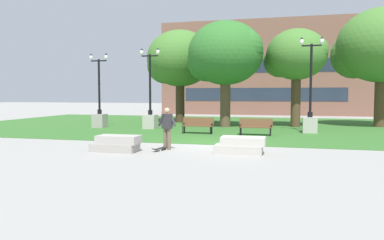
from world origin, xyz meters
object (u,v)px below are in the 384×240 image
object	(u,v)px
park_bench_near_right	(256,126)
lamp_post_right	(310,114)
park_bench_near_left	(198,124)
lamp_post_center	(150,112)
lamp_post_left	(100,112)
skateboard	(161,148)
concrete_block_left	(241,145)
person_skateboarder	(167,126)
concrete_block_center	(117,144)

from	to	relation	value
park_bench_near_right	lamp_post_right	distance (m)	3.66
park_bench_near_left	lamp_post_center	xyz separation A→B (m)	(-3.69, 2.18, 0.53)
park_bench_near_right	lamp_post_left	xyz separation A→B (m)	(-10.53, 2.21, 0.49)
park_bench_near_right	skateboard	bearing A→B (deg)	-116.90
concrete_block_left	person_skateboarder	world-z (taller)	person_skateboarder
lamp_post_right	lamp_post_center	xyz separation A→B (m)	(-9.88, 0.17, -0.06)
concrete_block_left	person_skateboarder	size ratio (longest dim) A/B	1.12
skateboard	park_bench_near_left	distance (m)	6.46
concrete_block_center	park_bench_near_left	distance (m)	7.32
lamp_post_left	park_bench_near_right	bearing A→B (deg)	-11.85
park_bench_near_right	lamp_post_left	world-z (taller)	lamp_post_left
concrete_block_left	park_bench_near_left	bearing A→B (deg)	116.65
skateboard	park_bench_near_left	size ratio (longest dim) A/B	0.57
lamp_post_right	lamp_post_left	xyz separation A→B (m)	(-13.47, 0.11, -0.10)
concrete_block_center	skateboard	world-z (taller)	concrete_block_center
park_bench_near_left	park_bench_near_right	xyz separation A→B (m)	(3.26, -0.09, 0.00)
lamp_post_center	park_bench_near_right	bearing A→B (deg)	-18.10
park_bench_near_left	park_bench_near_right	distance (m)	3.26
lamp_post_right	lamp_post_center	distance (m)	9.89
concrete_block_center	lamp_post_left	bearing A→B (deg)	121.56
park_bench_near_right	lamp_post_center	distance (m)	7.33
person_skateboarder	lamp_post_right	xyz separation A→B (m)	(6.00, 8.20, 0.16)
concrete_block_center	concrete_block_left	size ratio (longest dim) A/B	0.99
concrete_block_left	park_bench_near_right	size ratio (longest dim) A/B	1.06
concrete_block_center	park_bench_near_left	size ratio (longest dim) A/B	1.05
concrete_block_center	lamp_post_center	distance (m)	9.59
concrete_block_left	park_bench_near_right	world-z (taller)	park_bench_near_right
concrete_block_center	concrete_block_left	world-z (taller)	same
lamp_post_right	lamp_post_center	bearing A→B (deg)	179.02
person_skateboarder	lamp_post_center	world-z (taller)	lamp_post_center
person_skateboarder	lamp_post_left	size ratio (longest dim) A/B	0.35
concrete_block_center	concrete_block_left	distance (m)	4.86
skateboard	lamp_post_center	bearing A→B (deg)	113.32
concrete_block_center	lamp_post_left	world-z (taller)	lamp_post_left
person_skateboarder	park_bench_near_right	world-z (taller)	person_skateboarder
skateboard	park_bench_near_left	bearing A→B (deg)	90.28
person_skateboarder	park_bench_near_right	distance (m)	6.84
person_skateboarder	skateboard	distance (m)	0.93
park_bench_near_left	concrete_block_left	bearing A→B (deg)	-63.35
person_skateboarder	lamp_post_left	world-z (taller)	lamp_post_left
concrete_block_left	park_bench_near_right	distance (m)	6.32
concrete_block_center	person_skateboarder	distance (m)	2.13
concrete_block_center	lamp_post_left	xyz separation A→B (m)	(-5.69, 9.26, 0.72)
lamp_post_right	skateboard	bearing A→B (deg)	-126.08
concrete_block_left	park_bench_near_left	distance (m)	7.17
park_bench_near_right	lamp_post_center	world-z (taller)	lamp_post_center
concrete_block_left	park_bench_near_right	xyz separation A→B (m)	(0.04, 6.31, 0.23)
park_bench_near_left	lamp_post_right	distance (m)	6.54
skateboard	lamp_post_left	bearing A→B (deg)	130.46
skateboard	person_skateboarder	bearing A→B (deg)	57.06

